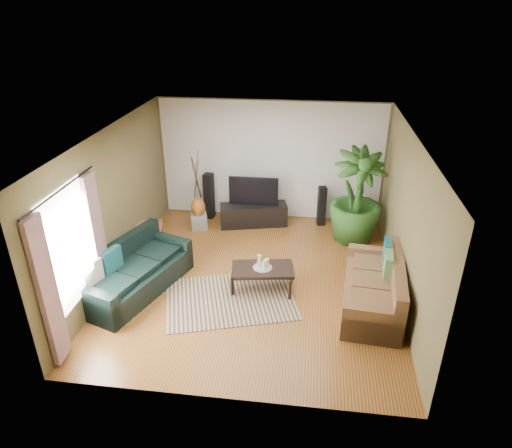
% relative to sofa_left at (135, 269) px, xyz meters
% --- Properties ---
extents(floor, '(5.50, 5.50, 0.00)m').
position_rel_sofa_left_xyz_m(floor, '(2.01, 0.56, -0.42)').
color(floor, '#955F26').
rests_on(floor, ground).
extents(ceiling, '(5.50, 5.50, 0.00)m').
position_rel_sofa_left_xyz_m(ceiling, '(2.01, 0.56, 2.28)').
color(ceiling, white).
rests_on(ceiling, ground).
extents(wall_back, '(5.00, 0.00, 5.00)m').
position_rel_sofa_left_xyz_m(wall_back, '(2.01, 3.31, 0.93)').
color(wall_back, brown).
rests_on(wall_back, ground).
extents(wall_front, '(5.00, 0.00, 5.00)m').
position_rel_sofa_left_xyz_m(wall_front, '(2.01, -2.19, 0.93)').
color(wall_front, brown).
rests_on(wall_front, ground).
extents(wall_left, '(0.00, 5.50, 5.50)m').
position_rel_sofa_left_xyz_m(wall_left, '(-0.49, 0.56, 0.92)').
color(wall_left, brown).
rests_on(wall_left, ground).
extents(wall_right, '(0.00, 5.50, 5.50)m').
position_rel_sofa_left_xyz_m(wall_right, '(4.51, 0.56, 0.92)').
color(wall_right, brown).
rests_on(wall_right, ground).
extents(backwall_panel, '(4.90, 0.00, 4.90)m').
position_rel_sofa_left_xyz_m(backwall_panel, '(2.01, 3.30, 0.93)').
color(backwall_panel, white).
rests_on(backwall_panel, ground).
extents(window_pane, '(0.00, 1.80, 1.80)m').
position_rel_sofa_left_xyz_m(window_pane, '(-0.47, -1.04, 0.97)').
color(window_pane, white).
rests_on(window_pane, ground).
extents(curtain_near, '(0.08, 0.35, 2.20)m').
position_rel_sofa_left_xyz_m(curtain_near, '(-0.42, -1.79, 0.72)').
color(curtain_near, gray).
rests_on(curtain_near, ground).
extents(curtain_far, '(0.08, 0.35, 2.20)m').
position_rel_sofa_left_xyz_m(curtain_far, '(-0.42, -0.29, 0.72)').
color(curtain_far, gray).
rests_on(curtain_far, ground).
extents(curtain_rod, '(0.03, 1.90, 0.03)m').
position_rel_sofa_left_xyz_m(curtain_rod, '(-0.42, -1.04, 1.87)').
color(curtain_rod, black).
rests_on(curtain_rod, ground).
extents(sofa_left, '(1.59, 2.34, 0.85)m').
position_rel_sofa_left_xyz_m(sofa_left, '(0.00, 0.00, 0.00)').
color(sofa_left, black).
rests_on(sofa_left, floor).
extents(sofa_right, '(1.09, 2.08, 0.85)m').
position_rel_sofa_left_xyz_m(sofa_right, '(4.03, 0.07, 0.00)').
color(sofa_right, brown).
rests_on(sofa_right, floor).
extents(area_rug, '(2.51, 2.09, 0.01)m').
position_rel_sofa_left_xyz_m(area_rug, '(1.67, -0.06, -0.42)').
color(area_rug, tan).
rests_on(area_rug, floor).
extents(coffee_table, '(1.14, 0.74, 0.44)m').
position_rel_sofa_left_xyz_m(coffee_table, '(2.18, 0.31, -0.21)').
color(coffee_table, black).
rests_on(coffee_table, floor).
extents(candle_tray, '(0.33, 0.33, 0.01)m').
position_rel_sofa_left_xyz_m(candle_tray, '(2.18, 0.31, 0.02)').
color(candle_tray, '#999993').
rests_on(candle_tray, coffee_table).
extents(candle_tall, '(0.07, 0.07, 0.21)m').
position_rel_sofa_left_xyz_m(candle_tall, '(2.12, 0.34, 0.13)').
color(candle_tall, beige).
rests_on(candle_tall, candle_tray).
extents(candle_mid, '(0.07, 0.07, 0.16)m').
position_rel_sofa_left_xyz_m(candle_mid, '(2.22, 0.27, 0.11)').
color(candle_mid, beige).
rests_on(candle_mid, candle_tray).
extents(candle_short, '(0.07, 0.07, 0.14)m').
position_rel_sofa_left_xyz_m(candle_short, '(2.25, 0.37, 0.09)').
color(candle_short, beige).
rests_on(candle_short, candle_tray).
extents(tv_stand, '(1.54, 0.78, 0.49)m').
position_rel_sofa_left_xyz_m(tv_stand, '(1.69, 2.80, -0.18)').
color(tv_stand, black).
rests_on(tv_stand, floor).
extents(television, '(1.08, 0.06, 0.64)m').
position_rel_sofa_left_xyz_m(television, '(1.69, 2.82, 0.39)').
color(television, black).
rests_on(television, tv_stand).
extents(speaker_left, '(0.23, 0.25, 1.07)m').
position_rel_sofa_left_xyz_m(speaker_left, '(0.62, 3.06, 0.11)').
color(speaker_left, black).
rests_on(speaker_left, floor).
extents(speaker_right, '(0.20, 0.21, 0.91)m').
position_rel_sofa_left_xyz_m(speaker_right, '(3.19, 3.02, 0.03)').
color(speaker_right, black).
rests_on(speaker_right, floor).
extents(potted_plant, '(1.39, 1.39, 1.96)m').
position_rel_sofa_left_xyz_m(potted_plant, '(3.87, 2.39, 0.56)').
color(potted_plant, '#26531B').
rests_on(potted_plant, floor).
extents(plant_pot, '(0.36, 0.36, 0.28)m').
position_rel_sofa_left_xyz_m(plant_pot, '(3.87, 2.39, -0.28)').
color(plant_pot, black).
rests_on(plant_pot, floor).
extents(pedestal, '(0.43, 0.43, 0.34)m').
position_rel_sofa_left_xyz_m(pedestal, '(0.51, 2.49, -0.25)').
color(pedestal, gray).
rests_on(pedestal, floor).
extents(vase, '(0.31, 0.31, 0.44)m').
position_rel_sofa_left_xyz_m(vase, '(0.51, 2.49, 0.07)').
color(vase, '#9A541C').
rests_on(vase, pedestal).
extents(side_table, '(0.62, 0.62, 0.54)m').
position_rel_sofa_left_xyz_m(side_table, '(-0.24, 1.42, -0.15)').
color(side_table, brown).
rests_on(side_table, floor).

